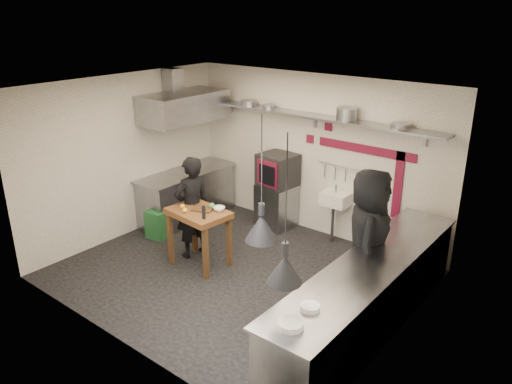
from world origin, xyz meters
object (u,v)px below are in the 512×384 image
Objects in this scene: prep_table at (199,238)px; chef_right at (368,238)px; green_bin at (158,224)px; chef_left at (192,207)px; combi_oven at (278,170)px; oven_stand at (276,205)px.

chef_right is at bearing 20.56° from prep_table.
green_bin is 0.30× the size of chef_left.
prep_table is 0.48× the size of chef_right.
chef_left is at bearing 157.44° from prep_table.
chef_right is at bearing 6.04° from green_bin.
chef_right reaches higher than combi_oven.
green_bin is 3.86m from chef_right.
combi_oven is 2.73m from chef_right.
oven_stand is 1.93m from prep_table.
chef_right is at bearing -21.73° from oven_stand.
chef_right is (3.77, 0.40, 0.71)m from green_bin.
green_bin is at bearing -123.21° from combi_oven.
combi_oven reaches higher than oven_stand.
oven_stand is at bearing -178.18° from chef_left.
oven_stand is at bearing -175.71° from combi_oven.
chef_right is (2.80, 0.49, 0.12)m from chef_left.
combi_oven is at bearing 4.29° from oven_stand.
prep_table is (-0.06, -1.93, 0.06)m from oven_stand.
oven_stand is 0.69m from combi_oven.
green_bin is (-1.36, -1.67, -0.84)m from combi_oven.
combi_oven is 0.66× the size of prep_table.
oven_stand is at bearing 94.02° from prep_table.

